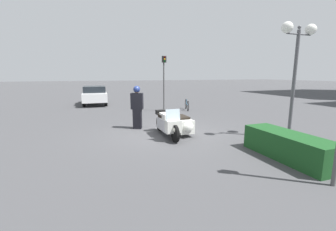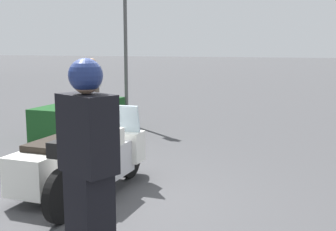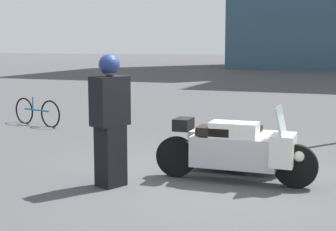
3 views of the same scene
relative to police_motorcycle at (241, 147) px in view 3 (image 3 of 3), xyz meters
name	(u,v)px [view 3 (image 3 of 3)]	position (x,y,z in m)	size (l,w,h in m)	color
ground_plane	(207,179)	(-0.44, -0.33, -0.46)	(160.00, 160.00, 0.00)	#424244
police_motorcycle	(241,147)	(0.00, 0.00, 0.00)	(2.39, 1.19, 1.15)	black
officer_rider	(110,117)	(-1.63, -1.14, 0.53)	(0.49, 0.59, 1.87)	black
bicycle_parked	(37,112)	(-5.80, 3.14, -0.13)	(1.61, 0.51, 0.72)	black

